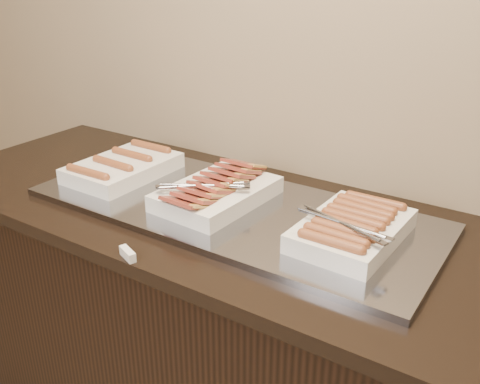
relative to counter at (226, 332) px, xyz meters
name	(u,v)px	position (x,y,z in m)	size (l,w,h in m)	color
counter	(226,332)	(0.00, 0.00, 0.00)	(2.06, 0.76, 0.90)	black
warming_tray	(231,208)	(0.02, 0.00, 0.46)	(1.20, 0.50, 0.02)	gray
dish_left	(123,167)	(-0.41, 0.00, 0.50)	(0.24, 0.35, 0.07)	white
dish_center	(216,191)	(-0.03, 0.00, 0.50)	(0.26, 0.38, 0.09)	white
dish_right	(351,228)	(0.40, 0.00, 0.50)	(0.27, 0.34, 0.08)	white
label_holder	(128,254)	(-0.04, -0.36, 0.46)	(0.06, 0.02, 0.02)	white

